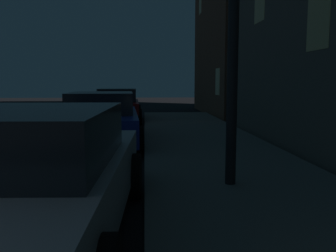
# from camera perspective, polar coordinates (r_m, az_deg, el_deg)

# --- Properties ---
(car_silver) EXTENTS (2.22, 4.68, 1.43)m
(car_silver) POSITION_cam_1_polar(r_m,az_deg,el_deg) (4.10, -20.22, -7.41)
(car_silver) COLOR #B7B7BF
(car_silver) RESTS_ON ground
(car_blue) EXTENTS (2.28, 4.68, 1.43)m
(car_blue) POSITION_cam_1_polar(r_m,az_deg,el_deg) (10.00, -10.34, 1.14)
(car_blue) COLOR navy
(car_blue) RESTS_ON ground
(car_red) EXTENTS (2.11, 4.30, 1.43)m
(car_red) POSITION_cam_1_polar(r_m,az_deg,el_deg) (15.76, -7.92, 3.19)
(car_red) COLOR maroon
(car_red) RESTS_ON ground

